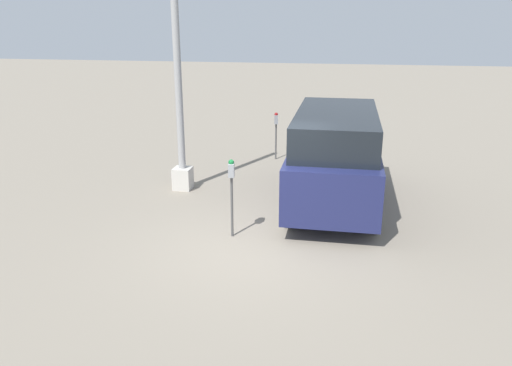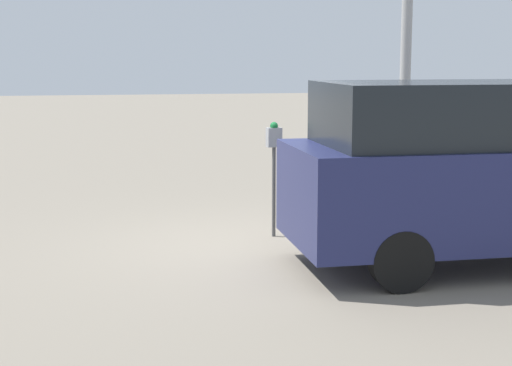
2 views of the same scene
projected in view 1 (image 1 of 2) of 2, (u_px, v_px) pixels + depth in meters
ground_plane at (253, 245)px, 9.49m from camera, size 80.00×80.00×0.00m
parking_meter_near at (231, 180)px, 9.52m from camera, size 0.21×0.14×1.57m
parking_meter_far at (276, 125)px, 14.94m from camera, size 0.21×0.14×1.44m
lamp_post at (179, 104)px, 11.94m from camera, size 0.44×0.44×6.09m
parked_van at (335, 155)px, 11.31m from camera, size 4.94×1.91×2.16m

